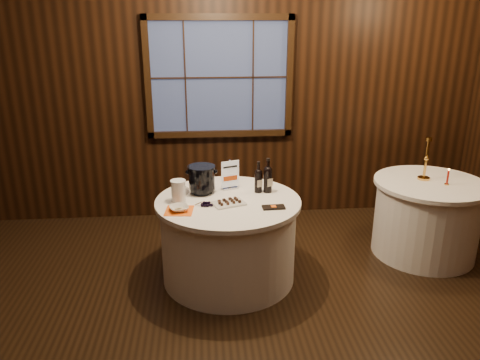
{
  "coord_description": "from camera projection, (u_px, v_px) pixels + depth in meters",
  "views": [
    {
      "loc": [
        -0.22,
        -2.81,
        2.29
      ],
      "look_at": [
        0.1,
        0.9,
        0.98
      ],
      "focal_mm": 35.0,
      "sensor_mm": 36.0,
      "label": 1
    }
  ],
  "objects": [
    {
      "name": "ground",
      "position": [
        237.0,
        348.0,
        3.42
      ],
      "size": [
        6.0,
        6.0,
        0.0
      ],
      "primitive_type": "plane",
      "color": "black",
      "rests_on": "ground"
    },
    {
      "name": "back_wall",
      "position": [
        219.0,
        87.0,
        5.24
      ],
      "size": [
        6.0,
        0.1,
        3.0
      ],
      "color": "black",
      "rests_on": "ground"
    },
    {
      "name": "main_table",
      "position": [
        228.0,
        239.0,
        4.23
      ],
      "size": [
        1.28,
        1.28,
        0.77
      ],
      "color": "white",
      "rests_on": "ground"
    },
    {
      "name": "side_table",
      "position": [
        426.0,
        218.0,
        4.67
      ],
      "size": [
        1.08,
        1.08,
        0.77
      ],
      "color": "white",
      "rests_on": "ground"
    },
    {
      "name": "sign_stand",
      "position": [
        230.0,
        179.0,
        4.32
      ],
      "size": [
        0.17,
        0.13,
        0.28
      ],
      "rotation": [
        0.0,
        0.0,
        0.33
      ],
      "color": "#BAB9C0",
      "rests_on": "main_table"
    },
    {
      "name": "port_bottle_left",
      "position": [
        258.0,
        179.0,
        4.24
      ],
      "size": [
        0.07,
        0.08,
        0.29
      ],
      "rotation": [
        0.0,
        0.0,
        0.3
      ],
      "color": "black",
      "rests_on": "main_table"
    },
    {
      "name": "port_bottle_right",
      "position": [
        268.0,
        178.0,
        4.23
      ],
      "size": [
        0.08,
        0.09,
        0.32
      ],
      "rotation": [
        0.0,
        0.0,
        0.43
      ],
      "color": "black",
      "rests_on": "main_table"
    },
    {
      "name": "ice_bucket",
      "position": [
        202.0,
        179.0,
        4.21
      ],
      "size": [
        0.25,
        0.25,
        0.26
      ],
      "color": "black",
      "rests_on": "main_table"
    },
    {
      "name": "chocolate_plate",
      "position": [
        229.0,
        203.0,
        3.99
      ],
      "size": [
        0.31,
        0.26,
        0.04
      ],
      "rotation": [
        0.0,
        0.0,
        0.34
      ],
      "color": "silver",
      "rests_on": "main_table"
    },
    {
      "name": "chocolate_box",
      "position": [
        274.0,
        207.0,
        3.92
      ],
      "size": [
        0.19,
        0.1,
        0.02
      ],
      "primitive_type": "cube",
      "rotation": [
        0.0,
        0.0,
        0.04
      ],
      "color": "black",
      "rests_on": "main_table"
    },
    {
      "name": "grape_bunch",
      "position": [
        206.0,
        204.0,
        3.96
      ],
      "size": [
        0.17,
        0.09,
        0.04
      ],
      "rotation": [
        0.0,
        0.0,
        -0.23
      ],
      "color": "black",
      "rests_on": "main_table"
    },
    {
      "name": "glass_pitcher",
      "position": [
        179.0,
        191.0,
        4.04
      ],
      "size": [
        0.18,
        0.13,
        0.19
      ],
      "rotation": [
        0.0,
        0.0,
        -0.32
      ],
      "color": "white",
      "rests_on": "main_table"
    },
    {
      "name": "orange_napkin",
      "position": [
        179.0,
        211.0,
        3.86
      ],
      "size": [
        0.25,
        0.25,
        0.0
      ],
      "primitive_type": "cube",
      "rotation": [
        0.0,
        0.0,
        -0.1
      ],
      "color": "orange",
      "rests_on": "main_table"
    },
    {
      "name": "cracker_bowl",
      "position": [
        179.0,
        208.0,
        3.85
      ],
      "size": [
        0.19,
        0.19,
        0.04
      ],
      "primitive_type": "imported",
      "rotation": [
        0.0,
        0.0,
        0.24
      ],
      "color": "silver",
      "rests_on": "orange_napkin"
    },
    {
      "name": "brass_candlestick",
      "position": [
        425.0,
        164.0,
        4.56
      ],
      "size": [
        0.12,
        0.12,
        0.42
      ],
      "color": "gold",
      "rests_on": "side_table"
    },
    {
      "name": "red_candle",
      "position": [
        448.0,
        178.0,
        4.44
      ],
      "size": [
        0.04,
        0.04,
        0.16
      ],
      "color": "gold",
      "rests_on": "side_table"
    }
  ]
}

